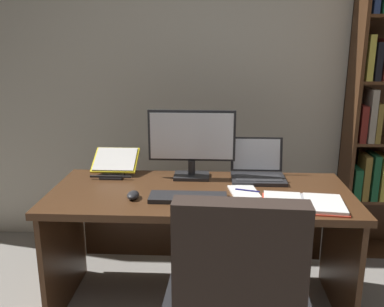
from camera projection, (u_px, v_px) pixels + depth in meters
The scene contains 10 objects.
wall_back at pixel (228, 77), 3.16m from camera, with size 5.63×0.12×2.62m, color beige.
desk at pixel (200, 217), 2.50m from camera, with size 1.72×0.74×0.74m.
monitor at pixel (192, 143), 2.55m from camera, with size 0.54×0.16×0.43m.
laptop at pixel (258, 170), 2.57m from camera, with size 0.33×0.28×0.24m.
keyboard at pixel (188, 197), 2.23m from camera, with size 0.42×0.15×0.02m, color #232326.
computer_mouse at pixel (133, 195), 2.25m from camera, with size 0.06×0.10×0.04m, color #232326.
reading_stand_with_book at pixel (115, 163), 2.67m from camera, with size 0.29×0.27×0.14m.
open_binder at pixel (304, 203), 2.16m from camera, with size 0.45×0.31×0.02m.
notepad at pixel (244, 192), 2.34m from camera, with size 0.15×0.21×0.01m, color white.
pen at pixel (248, 190), 2.33m from camera, with size 0.01×0.01×0.14m, color navy.
Camera 1 is at (-0.11, -1.04, 1.57)m, focal length 38.63 mm.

